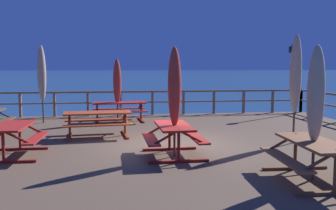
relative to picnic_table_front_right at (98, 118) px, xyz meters
name	(u,v)px	position (x,y,z in m)	size (l,w,h in m)	color
ground_plane	(173,170)	(2.14, -1.42, -1.32)	(600.00, 600.00, 0.00)	navy
wooden_deck	(173,157)	(2.14, -1.42, -0.94)	(14.56, 12.75, 0.76)	brown
railing_waterside_far	(152,99)	(2.14, 4.81, 0.17)	(14.36, 0.10, 1.09)	brown
picnic_table_front_right	(98,118)	(0.00, 0.00, 0.00)	(2.17, 1.59, 0.78)	#993819
picnic_table_mid_left	(12,134)	(-1.90, -2.24, -0.01)	(1.41, 1.66, 0.78)	maroon
picnic_table_back_right	(314,152)	(4.30, -4.96, -0.01)	(1.47, 1.91, 0.78)	brown
picnic_table_mid_right	(119,107)	(0.66, 3.02, 0.00)	(2.19, 1.56, 0.78)	maroon
picnic_table_front_left	(174,134)	(1.97, -2.75, -0.01)	(1.44, 1.64, 0.78)	maroon
patio_umbrella_short_mid	(296,74)	(5.56, -1.73, 1.38)	(0.32, 0.32, 3.06)	#4C3828
patio_umbrella_tall_back_right	(42,74)	(-2.26, 3.04, 1.33)	(0.32, 0.32, 2.97)	#4C3828
patio_umbrella_tall_front	(316,95)	(4.32, -4.91, 1.07)	(0.32, 0.32, 2.56)	#4C3828
patio_umbrella_tall_mid_left	(117,82)	(0.59, 3.06, 1.00)	(0.32, 0.32, 2.47)	#4C3828
patio_umbrella_short_front	(175,87)	(1.98, -2.79, 1.11)	(0.32, 0.32, 2.62)	#4C3828
lamp_post_hooked	(295,68)	(8.56, 4.14, 1.55)	(0.59, 0.47, 3.20)	black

